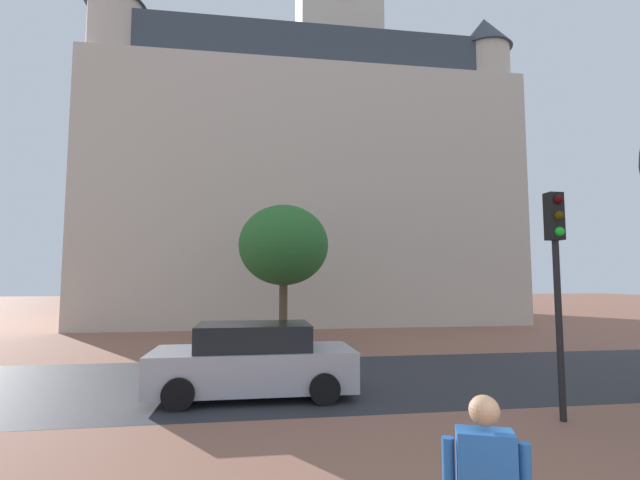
% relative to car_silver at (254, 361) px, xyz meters
% --- Properties ---
extents(ground_plane, '(120.00, 120.00, 0.00)m').
position_rel_car_silver_xyz_m(ground_plane, '(1.76, 1.56, -0.75)').
color(ground_plane, '#93604C').
extents(street_asphalt_strip, '(120.00, 6.22, 0.00)m').
position_rel_car_silver_xyz_m(street_asphalt_strip, '(1.76, 1.37, -0.75)').
color(street_asphalt_strip, '#2D2D33').
rests_on(street_asphalt_strip, ground_plane).
extents(landmark_building, '(24.73, 15.21, 31.07)m').
position_rel_car_silver_xyz_m(landmark_building, '(3.39, 20.07, 8.46)').
color(landmark_building, beige).
rests_on(landmark_building, ground_plane).
extents(car_silver, '(4.41, 2.06, 1.58)m').
position_rel_car_silver_xyz_m(car_silver, '(0.00, 0.00, 0.00)').
color(car_silver, '#B2B2BC').
rests_on(car_silver, ground_plane).
extents(traffic_light_pole, '(0.28, 0.34, 4.20)m').
position_rel_car_silver_xyz_m(traffic_light_pole, '(5.58, -2.61, 2.20)').
color(traffic_light_pole, black).
rests_on(traffic_light_pole, ground_plane).
extents(tree_curb_far, '(3.43, 3.43, 5.42)m').
position_rel_car_silver_xyz_m(tree_curb_far, '(1.08, 6.88, 3.10)').
color(tree_curb_far, brown).
rests_on(tree_curb_far, ground_plane).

